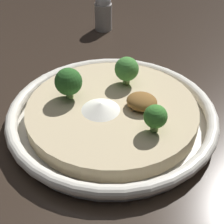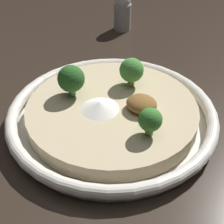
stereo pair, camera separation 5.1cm
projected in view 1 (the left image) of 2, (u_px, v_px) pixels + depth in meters
ground_plane at (112, 123)px, 0.53m from camera, size 6.00×6.00×0.00m
risotto_bowl at (112, 114)px, 0.52m from camera, size 0.32×0.32×0.03m
cheese_sprinkle at (101, 106)px, 0.49m from camera, size 0.06×0.06×0.01m
crispy_onion_garnish at (142, 101)px, 0.50m from camera, size 0.05×0.04×0.02m
broccoli_left at (155, 117)px, 0.45m from camera, size 0.03×0.03×0.04m
broccoli_front_right at (127, 69)px, 0.54m from camera, size 0.04×0.04×0.05m
broccoli_back_right at (68, 82)px, 0.50m from camera, size 0.04×0.04×0.05m
pepper_shaker at (103, 12)px, 0.77m from camera, size 0.04×0.04×0.08m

